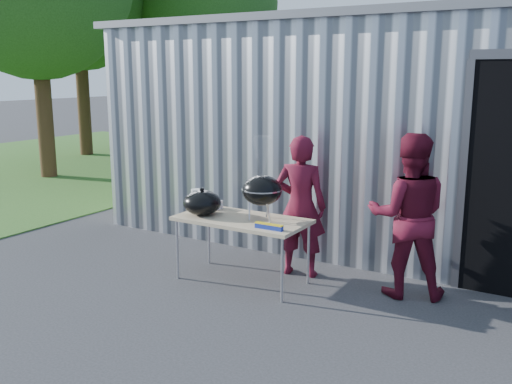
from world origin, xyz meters
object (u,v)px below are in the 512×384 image
Objects in this scene: folding_table at (242,222)px; person_bystander at (408,216)px; kettle_grill at (262,183)px; person_cook at (300,206)px.

person_bystander reaches higher than folding_table.
folding_table is 1.83m from person_bystander.
kettle_grill is 1.61m from person_bystander.
person_bystander is at bearing 19.34° from kettle_grill.
person_cook is at bearing -19.60° from person_bystander.
person_bystander is (1.26, 0.02, 0.05)m from person_cook.
person_bystander is (1.49, 0.52, -0.29)m from kettle_grill.
person_cook is (0.47, 0.55, 0.12)m from folding_table.
folding_table is at bearing -2.31° from person_bystander.
folding_table is 0.85× the size of person_bystander.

